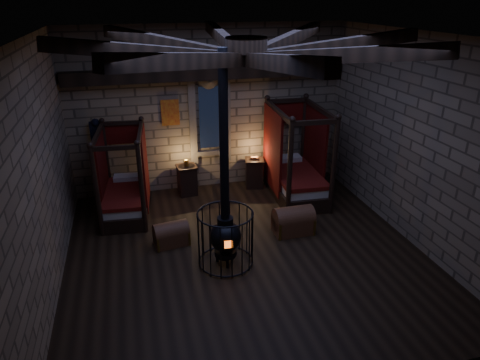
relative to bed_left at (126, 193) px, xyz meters
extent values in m
cube|color=black|center=(2.26, -2.40, -0.50)|extent=(7.00, 7.00, 0.01)
cube|color=#847054|center=(2.26, 1.10, 1.60)|extent=(7.00, 0.02, 4.20)
cube|color=#847054|center=(2.26, -5.90, 1.60)|extent=(7.00, 0.02, 4.20)
cube|color=#847054|center=(-1.24, -2.40, 1.60)|extent=(0.02, 7.00, 4.20)
cube|color=#847054|center=(5.76, -2.40, 1.60)|extent=(0.02, 7.00, 4.20)
cube|color=black|center=(2.26, -2.40, 3.70)|extent=(7.00, 7.00, 0.01)
cube|color=black|center=(2.26, 0.92, 2.55)|extent=(6.86, 0.35, 0.30)
cylinder|color=black|center=(2.26, -2.40, 3.55)|extent=(0.70, 0.70, 0.25)
cube|color=black|center=(2.26, 1.05, 1.40)|extent=(0.55, 0.04, 1.60)
cube|color=maroon|center=(1.26, 1.06, 1.60)|extent=(0.45, 0.03, 0.65)
cube|color=black|center=(-0.54, 0.94, 0.95)|extent=(0.30, 0.10, 1.15)
cube|color=black|center=(5.06, 0.94, 0.95)|extent=(0.30, 0.10, 1.15)
cube|color=black|center=(-0.01, -0.08, -0.33)|extent=(1.17, 2.00, 0.33)
cube|color=beige|center=(-0.01, -0.08, -0.08)|extent=(1.04, 1.84, 0.20)
cube|color=maroon|center=(-0.01, -0.08, 0.05)|extent=(1.10, 1.88, 0.09)
cube|color=beige|center=(0.06, 0.62, 0.14)|extent=(0.67, 0.38, 0.13)
cube|color=#580C07|center=(0.08, 0.87, 1.20)|extent=(1.01, 0.14, 0.51)
cylinder|color=black|center=(-0.55, -0.95, 0.51)|extent=(0.10, 0.10, 2.02)
cylinder|color=black|center=(-0.38, 0.88, 0.51)|extent=(0.10, 0.10, 2.02)
cylinder|color=black|center=(0.37, -1.04, 0.51)|extent=(0.10, 0.10, 2.02)
cylinder|color=black|center=(0.54, 0.80, 0.51)|extent=(0.10, 0.10, 2.02)
cube|color=#580C07|center=(-0.47, 0.24, 0.56)|extent=(0.18, 1.38, 1.79)
cube|color=#580C07|center=(0.50, 0.15, 0.56)|extent=(0.18, 1.38, 1.79)
cube|color=black|center=(4.22, -0.17, -0.31)|extent=(1.27, 2.25, 0.38)
cube|color=beige|center=(4.22, -0.17, -0.02)|extent=(1.13, 2.08, 0.23)
cube|color=maroon|center=(4.22, -0.17, 0.13)|extent=(1.20, 2.12, 0.11)
cube|color=beige|center=(4.27, 0.63, 0.24)|extent=(0.76, 0.41, 0.15)
cube|color=#580C07|center=(4.29, 0.91, 1.45)|extent=(1.16, 0.12, 0.58)
cylinder|color=black|center=(3.63, -1.19, 0.66)|extent=(0.12, 0.12, 2.32)
cylinder|color=black|center=(3.76, 0.91, 0.66)|extent=(0.12, 0.12, 2.32)
cylinder|color=black|center=(4.68, -1.26, 0.66)|extent=(0.12, 0.12, 2.32)
cylinder|color=black|center=(4.81, 0.85, 0.66)|extent=(0.12, 0.12, 2.32)
cube|color=#580C07|center=(3.68, 0.18, 0.71)|extent=(0.16, 1.58, 2.05)
cube|color=#580C07|center=(4.80, 0.11, 0.71)|extent=(0.16, 1.58, 2.05)
cube|color=brown|center=(0.86, -1.69, -0.35)|extent=(0.76, 0.53, 0.29)
cylinder|color=brown|center=(0.86, -1.69, -0.21)|extent=(0.76, 0.53, 0.43)
cube|color=olive|center=(0.54, -1.74, -0.35)|extent=(0.11, 0.45, 0.31)
cube|color=olive|center=(1.18, -1.64, -0.35)|extent=(0.11, 0.45, 0.31)
cube|color=brown|center=(3.49, -1.89, -0.32)|extent=(0.86, 0.53, 0.35)
cylinder|color=brown|center=(3.49, -1.89, -0.15)|extent=(0.86, 0.53, 0.52)
cube|color=olive|center=(3.10, -1.89, -0.32)|extent=(0.06, 0.54, 0.37)
cube|color=olive|center=(3.89, -1.88, -0.32)|extent=(0.06, 0.54, 0.37)
cube|color=black|center=(1.55, 0.66, -0.13)|extent=(0.49, 0.47, 0.75)
cube|color=black|center=(1.55, 0.66, 0.27)|extent=(0.53, 0.51, 0.04)
cylinder|color=olive|center=(1.55, 0.66, 0.37)|extent=(0.11, 0.11, 0.17)
cube|color=black|center=(3.36, 0.67, -0.13)|extent=(0.53, 0.51, 0.75)
cube|color=black|center=(3.36, 0.67, 0.27)|extent=(0.58, 0.56, 0.04)
cube|color=brown|center=(3.36, 0.67, 0.33)|extent=(0.22, 0.18, 0.05)
cylinder|color=black|center=(1.80, -2.65, -0.26)|extent=(0.43, 0.43, 0.11)
sphere|color=black|center=(1.80, -2.65, 0.10)|extent=(0.61, 0.61, 0.61)
cylinder|color=black|center=(1.80, -2.65, 0.42)|extent=(0.30, 0.30, 0.15)
cube|color=#FF5914|center=(1.79, -2.94, 0.10)|extent=(0.15, 0.03, 0.15)
cylinder|color=black|center=(1.80, -2.65, 2.01)|extent=(0.16, 0.16, 3.08)
torus|color=black|center=(1.80, -2.65, -0.46)|extent=(1.07, 1.07, 0.03)
torus|color=black|center=(1.80, -2.65, 0.58)|extent=(1.07, 1.07, 0.03)
camera|label=1|loc=(0.28, -9.50, 4.32)|focal=32.00mm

